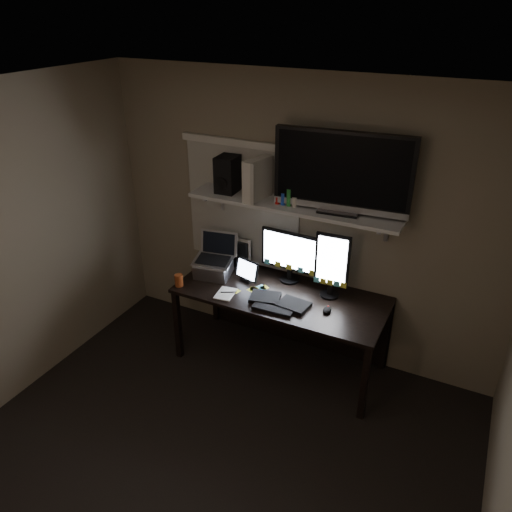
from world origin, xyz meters
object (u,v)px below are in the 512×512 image
Objects in this scene: monitor_portrait at (332,266)px; keyboard at (279,301)px; monitor_landscape at (290,257)px; speaker at (228,174)px; tablet at (247,270)px; cup at (179,280)px; laptop at (213,257)px; desk at (286,304)px; game_console at (257,179)px; tv at (342,173)px; mouse at (327,310)px.

monitor_portrait is 0.52m from keyboard.
monitor_landscape is 1.76× the size of speaker.
tablet is 0.61m from cup.
cup is at bearing -132.45° from laptop.
monitor_landscape is at bearing 100.93° from desk.
monitor_portrait is 1.68× the size of game_console.
keyboard is 1.49× the size of game_console.
tv is 3.08× the size of game_console.
desk is 17.55× the size of mouse.
cup is (-1.30, -0.19, 0.03)m from mouse.
monitor_portrait is at bearing -106.16° from tv.
mouse reaches higher than keyboard.
speaker is (-0.62, 0.10, 1.08)m from desk.
mouse is 1.31m from cup.
monitor_landscape is 0.93m from tv.
monitor_portrait is 0.54× the size of tv.
tv is (0.34, 0.34, 1.05)m from keyboard.
game_console reaches higher than monitor_portrait.
monitor_portrait is at bearing 11.65° from game_console.
tv reaches higher than game_console.
desk is 0.78m from laptop.
monitor_landscape is 0.74m from game_console.
tv is (-0.05, 0.29, 1.05)m from mouse.
tablet is 1.22m from tv.
laptop reaches higher than mouse.
monitor_portrait is at bearing 100.51° from mouse.
tablet is at bearing -175.80° from monitor_portrait.
cup is at bearing -163.60° from tv.
game_console is at bearing 171.00° from desk.
tv is at bearing 75.50° from monitor_portrait.
laptop is (-0.67, -0.11, 0.37)m from desk.
speaker reaches higher than tablet.
game_console is (-0.70, -0.03, -0.15)m from tv.
tablet is (-0.35, -0.06, 0.28)m from desk.
laptop is at bearing -107.72° from speaker.
keyboard is 0.40m from mouse.
cup is (-0.90, -0.14, 0.04)m from keyboard.
game_console reaches higher than tablet.
tv is (0.74, 0.14, 0.96)m from tablet.
cup is 0.31× the size of game_console.
tablet reaches higher than cup.
tv is (1.24, 0.48, 1.01)m from cup.
cup is (-0.18, -0.29, -0.14)m from laptop.
laptop is (-0.65, -0.23, -0.05)m from monitor_landscape.
monitor_landscape is at bearing 141.02° from mouse.
keyboard is 0.75m from laptop.
desk is 0.43m from monitor_landscape.
game_console is at bearing 175.83° from monitor_portrait.
cup is 1.12m from game_console.
keyboard is 1.16m from tv.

